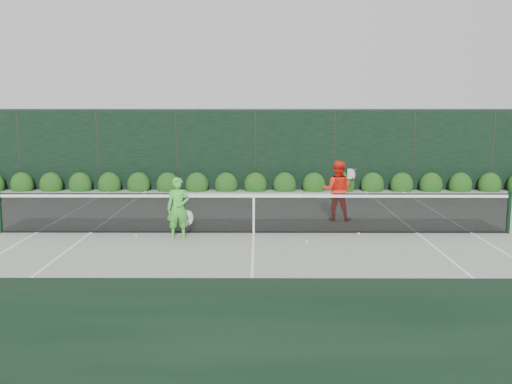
{
  "coord_description": "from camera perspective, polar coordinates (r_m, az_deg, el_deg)",
  "views": [
    {
      "loc": [
        0.13,
        -14.06,
        3.18
      ],
      "look_at": [
        0.06,
        0.3,
        1.0
      ],
      "focal_mm": 40.0,
      "sensor_mm": 36.0,
      "label": 1
    }
  ],
  "objects": [
    {
      "name": "tennis_net",
      "position": [
        14.31,
        -0.33,
        -2.04
      ],
      "size": [
        12.9,
        0.1,
        1.07
      ],
      "color": "black",
      "rests_on": "ground"
    },
    {
      "name": "tennis_balls",
      "position": [
        14.55,
        -2.87,
        -3.87
      ],
      "size": [
        5.56,
        2.16,
        0.07
      ],
      "color": "#E2F235",
      "rests_on": "ground"
    },
    {
      "name": "court_lines",
      "position": [
        14.42,
        -0.23,
        -4.09
      ],
      "size": [
        11.03,
        23.83,
        0.01
      ],
      "color": "white",
      "rests_on": "ground"
    },
    {
      "name": "player_man",
      "position": [
        16.03,
        8.13,
        0.15
      ],
      "size": [
        0.95,
        0.82,
        1.67
      ],
      "rotation": [
        0.0,
        0.0,
        2.88
      ],
      "color": "#FF2B15",
      "rests_on": "ground"
    },
    {
      "name": "windscreen_fence",
      "position": [
        11.48,
        -0.36,
        0.28
      ],
      "size": [
        32.0,
        21.07,
        3.06
      ],
      "color": "black",
      "rests_on": "ground"
    },
    {
      "name": "ground",
      "position": [
        14.42,
        -0.23,
        -4.11
      ],
      "size": [
        80.0,
        80.0,
        0.0
      ],
      "primitive_type": "plane",
      "color": "gray",
      "rests_on": "ground"
    },
    {
      "name": "player_woman",
      "position": [
        13.82,
        -7.78,
        -1.62
      ],
      "size": [
        0.64,
        0.44,
        1.49
      ],
      "rotation": [
        0.0,
        0.0,
        0.16
      ],
      "color": "green",
      "rests_on": "ground"
    },
    {
      "name": "hedge_row",
      "position": [
        21.42,
        -0.06,
        0.73
      ],
      "size": [
        31.66,
        0.65,
        0.94
      ],
      "color": "#103A0F",
      "rests_on": "ground"
    }
  ]
}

